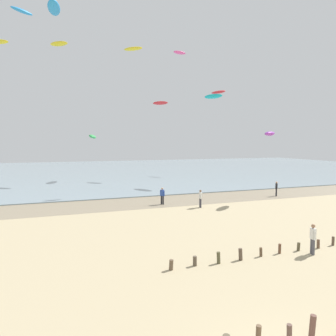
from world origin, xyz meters
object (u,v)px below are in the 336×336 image
Objects in this scene: person_by_waterline at (313,238)px; kite_aloft_4 at (133,49)px; kite_aloft_0 at (54,8)px; kite_aloft_10 at (270,134)px; kite_aloft_8 at (93,137)px; kite_aloft_7 at (22,11)px; person_mid_beach at (200,198)px; kite_aloft_2 at (59,44)px; kite_aloft_5 at (213,96)px; kite_aloft_6 at (160,103)px; person_nearest_camera at (162,195)px; person_left_flank at (276,188)px; kite_aloft_1 at (180,53)px; kite_aloft_9 at (218,92)px.

kite_aloft_4 is at bearing 91.11° from person_by_waterline.
kite_aloft_10 is at bearing 100.81° from kite_aloft_0.
kite_aloft_7 is at bearing -9.80° from kite_aloft_8.
person_mid_beach is 19.97m from kite_aloft_0.
kite_aloft_5 is (21.22, -10.21, -8.30)m from kite_aloft_2.
kite_aloft_10 is at bearing 145.07° from kite_aloft_6.
person_nearest_camera is 18.57m from kite_aloft_0.
person_left_flank is at bearing 56.34° from person_by_waterline.
kite_aloft_6 is 1.28× the size of kite_aloft_7.
kite_aloft_8 is (8.30, 19.73, -11.03)m from kite_aloft_7.
kite_aloft_2 is 1.37× the size of kite_aloft_7.
kite_aloft_0 reaches higher than kite_aloft_6.
person_left_flank is 0.91× the size of kite_aloft_1.
kite_aloft_2 is 34.83m from kite_aloft_10.
kite_aloft_0 is 1.46× the size of kite_aloft_1.
kite_aloft_1 is 13.40m from kite_aloft_4.
person_by_waterline is 0.51× the size of kite_aloft_4.
kite_aloft_9 is (15.27, 16.85, -1.75)m from kite_aloft_1.
kite_aloft_6 is at bearing 152.91° from kite_aloft_0.
person_by_waterline is at bearing 135.41° from kite_aloft_5.
kite_aloft_5 is 1.14× the size of kite_aloft_10.
kite_aloft_8 is (4.80, 0.34, -14.14)m from kite_aloft_2.
kite_aloft_8 is at bearing 174.89° from kite_aloft_0.
person_left_flank is at bearing 105.43° from kite_aloft_0.
kite_aloft_1 is 22.81m from kite_aloft_9.
kite_aloft_1 is (2.88, 12.49, 17.17)m from person_mid_beach.
kite_aloft_7 reaches higher than person_nearest_camera.
person_nearest_camera is 3.98m from person_mid_beach.
kite_aloft_4 is at bearing 98.99° from kite_aloft_8.
kite_aloft_6 reaches higher than person_left_flank.
kite_aloft_4 is 24.72m from kite_aloft_7.
kite_aloft_10 is (-2.84, -2.15, 6.23)m from person_left_flank.
kite_aloft_2 is at bearing 115.46° from person_mid_beach.
kite_aloft_0 is (-12.73, -0.87, 15.37)m from person_mid_beach.
kite_aloft_2 is 0.96× the size of kite_aloft_5.
kite_aloft_9 is at bearing -58.80° from kite_aloft_5.
kite_aloft_0 is 0.93× the size of kite_aloft_2.
kite_aloft_10 is (11.23, -2.09, 6.23)m from person_nearest_camera.
kite_aloft_1 is 0.68× the size of kite_aloft_6.
person_by_waterline is 30.28m from kite_aloft_7.
person_mid_beach is at bearing 120.98° from kite_aloft_5.
kite_aloft_7 reaches higher than kite_aloft_10.
kite_aloft_6 is (-5.16, 9.25, -0.10)m from kite_aloft_5.
kite_aloft_0 reaches higher than kite_aloft_8.
kite_aloft_8 reaches higher than person_nearest_camera.
kite_aloft_1 is at bearing 84.51° from person_by_waterline.
kite_aloft_0 is 7.41m from kite_aloft_7.
kite_aloft_4 is 16.05m from kite_aloft_8.
kite_aloft_7 is at bearing 166.32° from person_nearest_camera.
kite_aloft_5 is (8.87, 28.30, 12.13)m from person_by_waterline.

